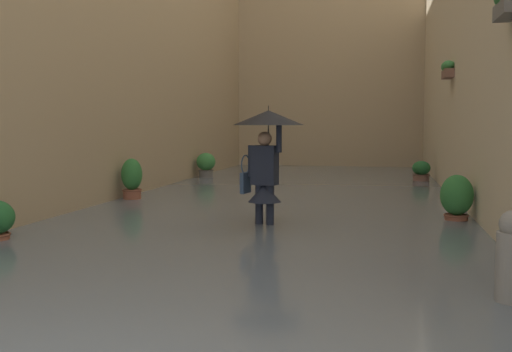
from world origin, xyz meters
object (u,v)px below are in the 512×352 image
at_px(person_wading, 267,144).
at_px(potted_plant_far_right, 132,182).
at_px(potted_plant_near_left, 421,174).
at_px(potted_plant_mid_left, 457,200).
at_px(potted_plant_near_right, 206,166).

relative_size(person_wading, potted_plant_far_right, 1.95).
xyz_separation_m(potted_plant_near_left, potted_plant_mid_left, (-0.10, 6.76, 0.12)).
bearing_deg(potted_plant_far_right, potted_plant_near_right, -90.71).
height_order(person_wading, potted_plant_mid_left, person_wading).
distance_m(potted_plant_near_right, potted_plant_near_left, 5.98).
bearing_deg(potted_plant_mid_left, potted_plant_near_left, -89.14).
relative_size(potted_plant_near_right, potted_plant_near_left, 1.24).
distance_m(person_wading, potted_plant_far_right, 4.21).
xyz_separation_m(potted_plant_far_right, potted_plant_mid_left, (-6.13, 1.47, -0.03)).
bearing_deg(potted_plant_mid_left, person_wading, 20.04).
bearing_deg(potted_plant_near_right, potted_plant_far_right, 89.29).
height_order(potted_plant_far_right, potted_plant_near_right, potted_plant_far_right).
relative_size(potted_plant_near_right, potted_plant_mid_left, 0.99).
xyz_separation_m(potted_plant_near_right, potted_plant_mid_left, (-6.07, 6.52, -0.00)).
bearing_deg(potted_plant_near_right, person_wading, 112.94).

